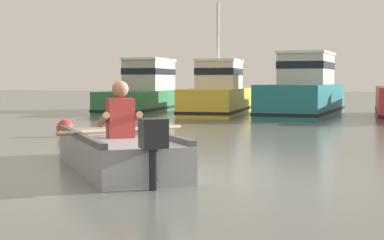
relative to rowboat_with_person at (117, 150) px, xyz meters
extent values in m
plane|color=slate|center=(1.00, -0.31, -0.25)|extent=(120.00, 120.00, 0.00)
cube|color=gray|center=(0.04, -0.06, -0.03)|extent=(2.70, 3.16, 0.44)
cube|color=gray|center=(-0.96, 1.35, -0.03)|extent=(0.72, 0.68, 0.42)
cube|color=#4D4E51|center=(-0.37, -0.35, 0.22)|extent=(1.83, 2.52, 0.08)
cube|color=#4D4E51|center=(0.46, 0.24, 0.22)|extent=(1.83, 2.52, 0.08)
cube|color=#A0A2A8|center=(0.10, -0.14, 0.15)|extent=(0.99, 0.82, 0.06)
cylinder|color=black|center=(1.00, -1.40, 0.02)|extent=(0.14, 0.14, 0.54)
cube|color=black|center=(1.00, -1.40, 0.37)|extent=(0.37, 0.36, 0.32)
cube|color=#B23333|center=(0.13, -0.18, 0.45)|extent=(0.40, 0.38, 0.52)
sphere|color=#9E7051|center=(0.13, -0.18, 0.83)|extent=(0.22, 0.22, 0.22)
cylinder|color=#9E7051|center=(-0.08, -0.27, 0.43)|extent=(0.32, 0.40, 0.23)
cylinder|color=#9E7051|center=(0.28, -0.01, 0.43)|extent=(0.32, 0.40, 0.23)
cylinder|color=tan|center=(-0.04, 0.31, 0.25)|extent=(1.24, 1.64, 0.06)
cube|color=#287042|center=(-4.97, 15.05, 0.15)|extent=(1.93, 6.84, 0.80)
cube|color=black|center=(-4.97, 15.05, -0.11)|extent=(1.97, 6.88, 0.10)
cube|color=#B2ADA3|center=(-4.99, 15.66, 1.14)|extent=(1.43, 2.89, 1.18)
cube|color=black|center=(-4.99, 15.66, 1.29)|extent=(1.46, 2.92, 0.24)
cube|color=white|center=(-4.99, 15.66, 1.77)|extent=(1.50, 3.03, 0.08)
cube|color=gold|center=(-1.72, 13.47, 0.20)|extent=(1.93, 5.24, 0.91)
cube|color=black|center=(-1.72, 13.47, -0.09)|extent=(1.97, 5.29, 0.10)
cube|color=silver|center=(-1.73, 13.93, 1.13)|extent=(1.43, 2.23, 0.96)
cube|color=black|center=(-1.73, 13.93, 1.25)|extent=(1.46, 2.26, 0.24)
cube|color=white|center=(-1.73, 13.93, 1.65)|extent=(1.50, 2.34, 0.08)
cylinder|color=silver|center=(-1.72, 13.60, 2.15)|extent=(0.10, 0.10, 3.00)
cube|color=#1E727A|center=(1.31, 13.23, 0.28)|extent=(2.52, 6.31, 1.06)
cube|color=black|center=(1.31, 13.23, -0.07)|extent=(2.56, 6.35, 0.10)
cube|color=beige|center=(1.36, 13.78, 1.32)|extent=(1.76, 2.71, 1.02)
cube|color=black|center=(1.36, 13.78, 1.45)|extent=(1.79, 2.75, 0.24)
cube|color=white|center=(1.36, 13.78, 1.87)|extent=(1.85, 2.85, 0.08)
sphere|color=red|center=(-2.87, 4.14, -0.07)|extent=(0.37, 0.37, 0.37)
camera|label=1|loc=(3.15, -7.70, 0.94)|focal=57.70mm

